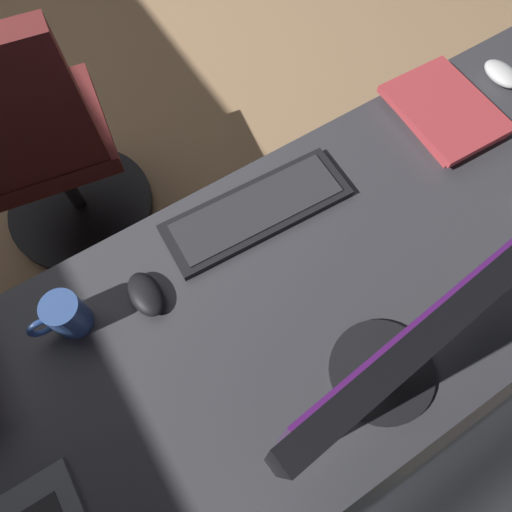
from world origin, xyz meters
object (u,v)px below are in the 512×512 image
(mouse_spare, at_px, (146,294))
(office_chair, at_px, (41,155))
(book_stack_near, at_px, (444,110))
(coffee_mug, at_px, (65,315))
(mouse_main, at_px, (502,74))
(monitor_primary, at_px, (427,332))
(drawer_pedestal, at_px, (232,397))
(keyboard_main, at_px, (257,210))

(mouse_spare, distance_m, office_chair, 0.77)
(book_stack_near, distance_m, coffee_mug, 0.98)
(mouse_spare, distance_m, coffee_mug, 0.15)
(book_stack_near, bearing_deg, mouse_main, -176.90)
(monitor_primary, bearing_deg, office_chair, -70.91)
(mouse_main, height_order, coffee_mug, coffee_mug)
(book_stack_near, xyz_separation_m, office_chair, (0.90, -0.68, -0.29))
(monitor_primary, xyz_separation_m, office_chair, (0.38, -1.09, -0.54))
(monitor_primary, xyz_separation_m, coffee_mug, (0.45, -0.40, -0.22))
(monitor_primary, bearing_deg, drawer_pedestal, -33.73)
(mouse_main, bearing_deg, keyboard_main, -0.06)
(monitor_primary, relative_size, coffee_mug, 4.84)
(coffee_mug, bearing_deg, keyboard_main, -177.77)
(monitor_primary, xyz_separation_m, mouse_spare, (0.31, -0.37, -0.25))
(mouse_spare, height_order, coffee_mug, coffee_mug)
(keyboard_main, bearing_deg, book_stack_near, 178.70)
(keyboard_main, bearing_deg, office_chair, -61.28)
(monitor_primary, distance_m, mouse_spare, 0.54)
(mouse_spare, bearing_deg, mouse_main, -177.39)
(mouse_spare, xyz_separation_m, coffee_mug, (0.15, -0.03, 0.03))
(monitor_primary, bearing_deg, mouse_spare, -50.52)
(book_stack_near, xyz_separation_m, coffee_mug, (0.98, 0.01, 0.03))
(coffee_mug, bearing_deg, book_stack_near, -179.70)
(book_stack_near, relative_size, coffee_mug, 2.54)
(keyboard_main, bearing_deg, monitor_primary, 91.50)
(drawer_pedestal, bearing_deg, mouse_main, -165.64)
(drawer_pedestal, distance_m, keyboard_main, 0.53)
(drawer_pedestal, xyz_separation_m, book_stack_near, (-0.77, -0.24, 0.40))
(mouse_spare, bearing_deg, drawer_pedestal, 105.09)
(drawer_pedestal, height_order, keyboard_main, keyboard_main)
(drawer_pedestal, xyz_separation_m, mouse_spare, (0.06, -0.20, 0.40))
(drawer_pedestal, relative_size, mouse_spare, 6.68)
(keyboard_main, relative_size, mouse_main, 4.10)
(mouse_main, xyz_separation_m, coffee_mug, (1.19, 0.02, 0.03))
(keyboard_main, height_order, mouse_main, mouse_main)
(mouse_spare, relative_size, coffee_mug, 0.92)
(monitor_primary, xyz_separation_m, mouse_main, (-0.73, -0.42, -0.25))
(mouse_spare, bearing_deg, book_stack_near, -177.51)
(keyboard_main, xyz_separation_m, mouse_main, (-0.74, 0.00, 0.01))
(keyboard_main, relative_size, book_stack_near, 1.48)
(drawer_pedestal, height_order, mouse_spare, mouse_spare)
(monitor_primary, height_order, keyboard_main, monitor_primary)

